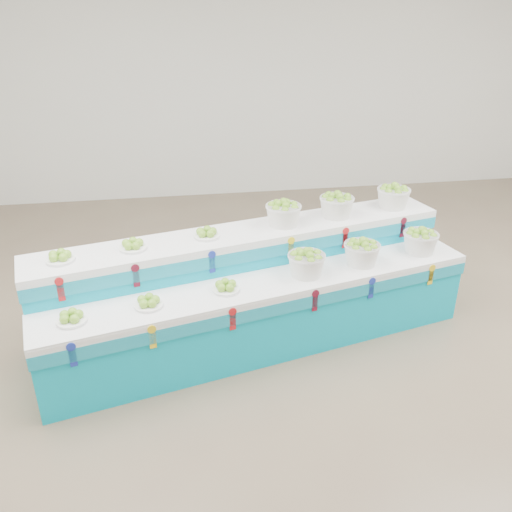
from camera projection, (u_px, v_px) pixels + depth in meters
The scene contains 15 objects.
ground at pixel (350, 373), 4.74m from camera, with size 10.00×10.00×0.00m, color brown.
back_wall at pixel (258, 69), 8.31m from camera, with size 10.00×10.00×0.00m, color silver.
display_stand at pixel (256, 290), 5.06m from camera, with size 4.06×1.05×1.02m, color #07A5C5, non-canonical shape.
plate_lower_left at pixel (71, 317), 4.16m from camera, with size 0.24×0.24×0.10m, color white.
plate_lower_mid at pixel (148, 301), 4.37m from camera, with size 0.24×0.24×0.10m, color white.
plate_lower_right at pixel (226, 286), 4.60m from camera, with size 0.24×0.24×0.10m, color white.
basket_lower_left at pixel (306, 263), 4.84m from camera, with size 0.34×0.34×0.25m, color silver, non-canonical shape.
basket_lower_mid at pixel (362, 252), 5.04m from camera, with size 0.34×0.34×0.25m, color silver, non-canonical shape.
basket_lower_right at pixel (420, 240), 5.28m from camera, with size 0.34×0.34×0.25m, color silver, non-canonical shape.
plate_upper_left at pixel (60, 256), 4.44m from camera, with size 0.24×0.24×0.10m, color white.
plate_upper_mid at pixel (133, 244), 4.65m from camera, with size 0.24×0.24×0.10m, color white.
plate_upper_right at pixel (206, 232), 4.89m from camera, with size 0.24×0.24×0.10m, color white.
basket_upper_left at pixel (283, 213), 5.12m from camera, with size 0.34×0.34×0.25m, color silver, non-canonical shape.
basket_upper_mid at pixel (337, 205), 5.33m from camera, with size 0.34×0.34×0.25m, color silver, non-canonical shape.
basket_upper_right at pixel (393, 196), 5.56m from camera, with size 0.34×0.34×0.25m, color silver, non-canonical shape.
Camera 1 is at (-1.44, -3.63, 3.01)m, focal length 37.54 mm.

